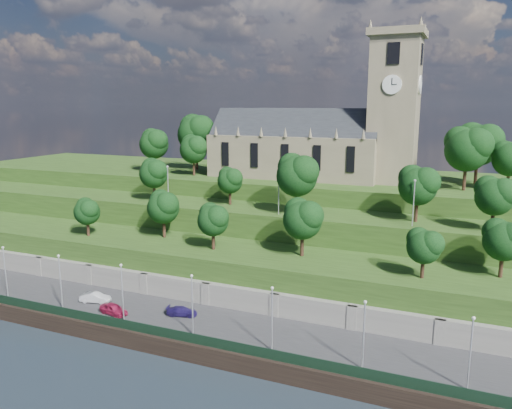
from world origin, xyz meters
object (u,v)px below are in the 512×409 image
at_px(car_left, 114,309).
at_px(car_right, 182,311).
at_px(church, 320,138).
at_px(car_middle, 95,298).

xyz_separation_m(car_left, car_right, (8.37, 3.11, -0.13)).
distance_m(church, car_left, 49.20).
xyz_separation_m(church, car_left, (-15.23, -42.38, -19.82)).
distance_m(car_middle, car_right, 13.29).
relative_size(church, car_middle, 9.27).
distance_m(car_left, car_right, 8.93).
xyz_separation_m(church, car_middle, (-20.12, -40.13, -19.84)).
height_order(church, car_left, church).
bearing_deg(church, car_middle, -116.63).
bearing_deg(car_left, church, -8.04).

